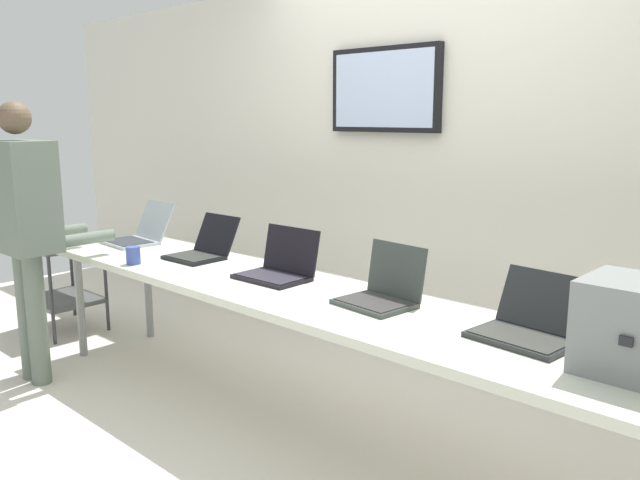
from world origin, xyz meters
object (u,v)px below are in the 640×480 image
workbench (292,296)px  laptop_station_1 (203,248)px  coffee_mug (133,255)px  laptop_station_2 (279,267)px  laptop_station_0 (139,234)px  laptop_station_4 (530,324)px  laptop_station_3 (383,291)px  storage_cart (61,272)px  person (25,217)px

workbench → laptop_station_1: laptop_station_1 is taller
coffee_mug → workbench: bearing=13.8°
coffee_mug → laptop_station_1: bearing=67.8°
laptop_station_1 → laptop_station_2: bearing=-2.0°
laptop_station_0 → laptop_station_4: laptop_station_0 is taller
laptop_station_0 → laptop_station_3: (2.02, -0.02, 0.00)m
coffee_mug → storage_cart: bearing=172.6°
laptop_station_1 → person: 1.01m
workbench → coffee_mug: (-1.01, -0.25, 0.09)m
laptop_station_2 → storage_cart: bearing=-175.2°
storage_cart → workbench: bearing=2.1°
workbench → laptop_station_2: (-0.19, 0.09, 0.10)m
laptop_station_1 → laptop_station_3: (1.35, -0.03, 0.00)m
laptop_station_2 → coffee_mug: bearing=-157.4°
laptop_station_2 → laptop_station_3: laptop_station_3 is taller
laptop_station_1 → coffee_mug: bearing=-112.2°
laptop_station_3 → person: bearing=-160.5°
laptop_station_2 → coffee_mug: (-0.82, -0.34, -0.01)m
storage_cart → person: bearing=-34.6°
laptop_station_3 → storage_cart: laptop_station_3 is taller
workbench → laptop_station_1: 0.88m
laptop_station_0 → storage_cart: bearing=-165.8°
laptop_station_1 → laptop_station_3: 1.35m
laptop_station_3 → laptop_station_2: bearing=179.5°
laptop_station_0 → laptop_station_1: laptop_station_0 is taller
laptop_station_1 → storage_cart: bearing=-172.1°
laptop_station_3 → laptop_station_4: size_ratio=0.88×
laptop_station_1 → workbench: bearing=-7.6°
workbench → laptop_station_0: 1.55m
laptop_station_4 → coffee_mug: (-2.17, -0.35, -0.00)m
laptop_station_1 → person: bearing=-131.7°
laptop_station_3 → workbench: bearing=-169.7°
storage_cart → laptop_station_3: bearing=3.5°
laptop_station_0 → storage_cart: laptop_station_0 is taller
laptop_station_0 → laptop_station_4: bearing=-0.1°
laptop_station_0 → person: (0.02, -0.73, 0.20)m
laptop_station_0 → person: person is taller
laptop_station_1 → person: size_ratio=0.22×
workbench → storage_cart: workbench is taller
laptop_station_4 → person: 2.78m
laptop_station_3 → person: (-2.00, -0.71, 0.20)m
storage_cart → laptop_station_4: bearing=3.1°
laptop_station_4 → laptop_station_3: bearing=-178.6°
person → coffee_mug: bearing=36.2°
storage_cart → coffee_mug: bearing=-7.4°
laptop_station_1 → laptop_station_3: size_ratio=1.06×
laptop_station_3 → coffee_mug: size_ratio=3.44×
laptop_station_4 → laptop_station_2: bearing=-179.5°
workbench → laptop_station_0: (-1.54, 0.11, 0.10)m
laptop_station_0 → laptop_station_2: (1.35, -0.02, -0.00)m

